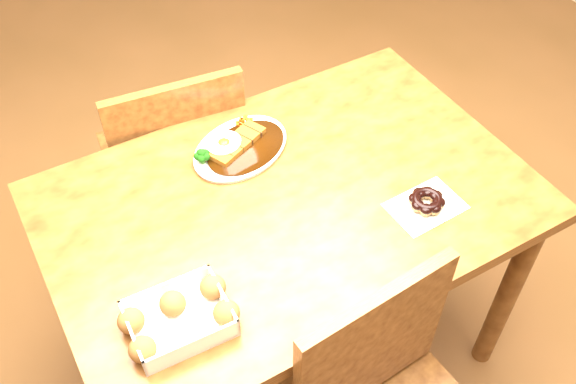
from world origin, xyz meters
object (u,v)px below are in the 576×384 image
chair_far (176,161)px  katsu_curry_plate (238,147)px  pon_de_ring (427,202)px  donut_box (179,318)px  table (290,223)px

chair_far → katsu_curry_plate: bearing=110.7°
chair_far → pon_de_ring: bearing=124.6°
katsu_curry_plate → chair_far: bearing=104.1°
donut_box → pon_de_ring: donut_box is taller
chair_far → katsu_curry_plate: 0.44m
pon_de_ring → table: bearing=144.7°
pon_de_ring → chair_far: bearing=118.0°
chair_far → pon_de_ring: 0.88m
table → donut_box: bearing=-152.4°
chair_far → katsu_curry_plate: chair_far is taller
katsu_curry_plate → pon_de_ring: 0.51m
katsu_curry_plate → pon_de_ring: katsu_curry_plate is taller
katsu_curry_plate → pon_de_ring: bearing=-53.1°
pon_de_ring → donut_box: bearing=-179.4°
table → donut_box: size_ratio=4.94×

